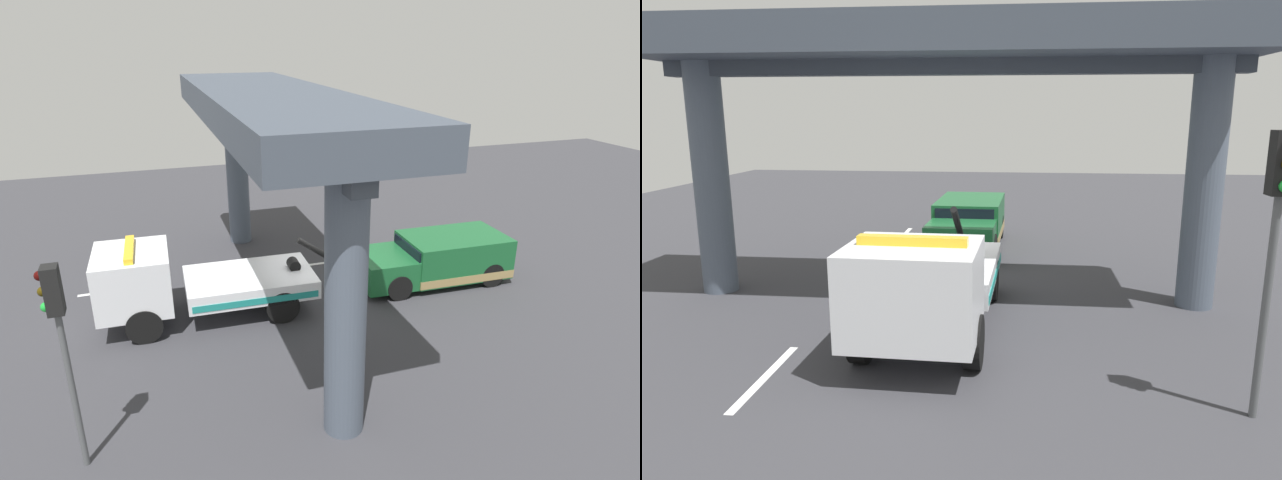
% 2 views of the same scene
% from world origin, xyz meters
% --- Properties ---
extents(ground_plane, '(60.00, 40.00, 0.10)m').
position_xyz_m(ground_plane, '(0.00, 0.00, -0.05)').
color(ground_plane, '#38383D').
extents(lane_stripe_west, '(2.60, 0.16, 0.01)m').
position_xyz_m(lane_stripe_west, '(-6.00, -2.61, 0.00)').
color(lane_stripe_west, silver).
rests_on(lane_stripe_west, ground).
extents(lane_stripe_mid, '(2.60, 0.16, 0.01)m').
position_xyz_m(lane_stripe_mid, '(0.00, -2.61, 0.00)').
color(lane_stripe_mid, silver).
rests_on(lane_stripe_mid, ground).
extents(lane_stripe_east, '(2.60, 0.16, 0.01)m').
position_xyz_m(lane_stripe_east, '(6.00, -2.61, 0.00)').
color(lane_stripe_east, silver).
rests_on(lane_stripe_east, ground).
extents(tow_truck_white, '(7.28, 2.57, 2.46)m').
position_xyz_m(tow_truck_white, '(4.01, -0.02, 1.20)').
color(tow_truck_white, white).
rests_on(tow_truck_white, ground).
extents(towed_van_green, '(5.25, 2.33, 1.58)m').
position_xyz_m(towed_van_green, '(-4.44, 0.00, 0.78)').
color(towed_van_green, '#195B2D').
rests_on(towed_van_green, ground).
extents(overpass_structure, '(3.60, 13.92, 6.58)m').
position_xyz_m(overpass_structure, '(1.28, 0.00, 5.61)').
color(overpass_structure, '#4C5666').
rests_on(overpass_structure, ground).
extents(traffic_light_near, '(0.39, 0.32, 4.30)m').
position_xyz_m(traffic_light_near, '(6.52, 5.37, 3.13)').
color(traffic_light_near, '#515456').
rests_on(traffic_light_near, ground).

